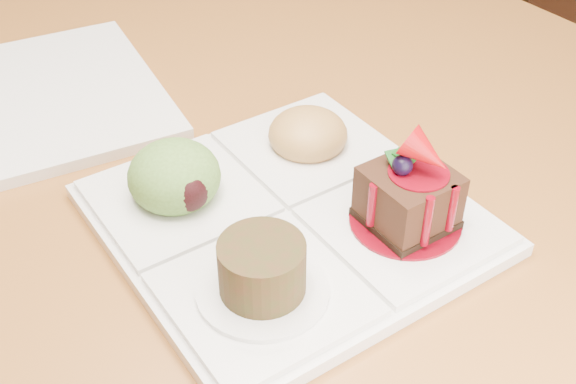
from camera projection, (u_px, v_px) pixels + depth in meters
dining_table at (125, 95)px, 0.90m from camera, size 1.00×1.80×0.75m
sampler_plate at (283, 203)px, 0.59m from camera, size 0.29×0.29×0.11m
second_plate at (26, 102)px, 0.75m from camera, size 0.30×0.30×0.01m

